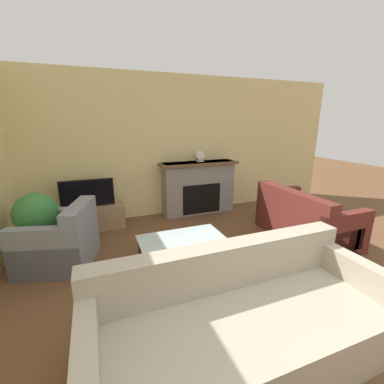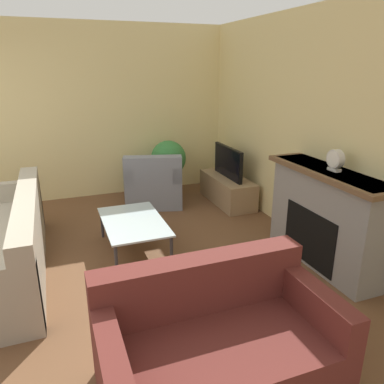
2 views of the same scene
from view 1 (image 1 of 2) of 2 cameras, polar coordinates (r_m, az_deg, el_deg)
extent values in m
cube|color=beige|center=(5.10, -7.12, 9.82)|extent=(7.94, 0.06, 2.70)
cube|color=gray|center=(5.26, 1.39, 1.01)|extent=(1.45, 0.37, 1.06)
cube|color=black|center=(5.15, 2.20, -1.56)|extent=(0.80, 0.01, 0.59)
cube|color=brown|center=(5.14, 1.56, 6.38)|extent=(1.57, 0.43, 0.05)
cube|color=#997A56|center=(4.86, -21.71, -5.31)|extent=(1.16, 0.46, 0.41)
cube|color=black|center=(4.73, -22.24, -0.26)|extent=(0.87, 0.05, 0.48)
cube|color=black|center=(4.71, -22.24, -0.35)|extent=(0.83, 0.01, 0.44)
cube|color=#9E937F|center=(2.35, 11.86, -28.92)|extent=(2.40, 0.98, 0.42)
cube|color=#9E937F|center=(2.36, 7.08, -15.80)|extent=(2.40, 0.20, 0.40)
cube|color=#9E937F|center=(2.04, -21.71, -33.50)|extent=(0.14, 0.98, 0.66)
cube|color=#9E937F|center=(2.94, 31.85, -18.04)|extent=(0.14, 0.98, 0.66)
cube|color=#5B231E|center=(4.59, 23.94, -6.74)|extent=(0.87, 1.52, 0.42)
cube|color=#5B231E|center=(4.24, 21.33, -2.39)|extent=(0.20, 1.52, 0.40)
cube|color=#5B231E|center=(4.14, 30.87, -8.27)|extent=(0.87, 0.14, 0.66)
cube|color=#5B231E|center=(5.02, 18.60, -2.88)|extent=(0.87, 0.14, 0.66)
cube|color=gray|center=(3.89, -27.54, -11.18)|extent=(1.04, 1.04, 0.42)
cube|color=gray|center=(3.63, -23.64, -5.56)|extent=(0.42, 0.86, 0.40)
cube|color=gray|center=(4.14, -25.99, -7.57)|extent=(0.85, 0.36, 0.66)
cube|color=gray|center=(3.56, -29.86, -11.88)|extent=(0.85, 0.36, 0.66)
cylinder|color=#333338|center=(3.08, -9.60, -17.38)|extent=(0.04, 0.04, 0.36)
cylinder|color=#333338|center=(3.39, 8.02, -14.04)|extent=(0.04, 0.04, 0.36)
cylinder|color=#333338|center=(3.58, -11.59, -12.49)|extent=(0.04, 0.04, 0.36)
cylinder|color=#333338|center=(3.85, 3.72, -10.12)|extent=(0.04, 0.04, 0.36)
cube|color=silver|center=(3.35, -2.13, -10.56)|extent=(1.10, 0.67, 0.02)
cylinder|color=beige|center=(4.27, -30.39, -10.65)|extent=(0.31, 0.31, 0.23)
cylinder|color=#4C3823|center=(4.19, -30.77, -8.14)|extent=(0.03, 0.03, 0.17)
sphere|color=#387F3D|center=(4.09, -31.37, -4.08)|extent=(0.57, 0.57, 0.57)
cube|color=beige|center=(5.17, 1.84, 6.89)|extent=(0.13, 0.07, 0.03)
cylinder|color=beige|center=(5.16, 1.85, 8.09)|extent=(0.19, 0.07, 0.19)
cylinder|color=white|center=(5.12, 2.01, 8.04)|extent=(0.16, 0.00, 0.16)
camera|label=2|loc=(5.32, 47.22, 13.06)|focal=35.00mm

